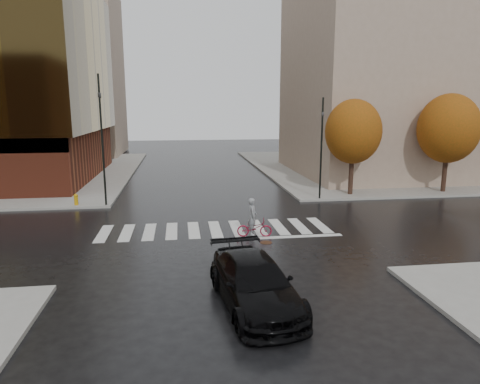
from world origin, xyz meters
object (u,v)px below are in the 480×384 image
object	(u,v)px
cyclist	(254,224)
sedan	(255,283)
traffic_light_ne	(322,143)
traffic_light_nw	(102,131)
fire_hydrant	(76,199)

from	to	relation	value
cyclist	sedan	bearing A→B (deg)	178.11
traffic_light_ne	cyclist	bearing A→B (deg)	57.65
sedan	cyclist	size ratio (longest dim) A/B	2.76
sedan	traffic_light_nw	bearing A→B (deg)	108.15
sedan	traffic_light_nw	distance (m)	16.45
sedan	fire_hydrant	xyz separation A→B (m)	(-8.61, 14.65, -0.21)
traffic_light_nw	fire_hydrant	size ratio (longest dim) A/B	11.08
sedan	traffic_light_ne	xyz separation A→B (m)	(6.92, 14.45, 3.05)
sedan	fire_hydrant	distance (m)	17.00
cyclist	traffic_light_ne	bearing A→B (deg)	-30.24
traffic_light_nw	traffic_light_ne	distance (m)	13.75
fire_hydrant	traffic_light_ne	bearing A→B (deg)	-0.74
sedan	traffic_light_nw	size ratio (longest dim) A/B	0.66
traffic_light_ne	fire_hydrant	size ratio (longest dim) A/B	9.22
cyclist	traffic_light_nw	size ratio (longest dim) A/B	0.24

